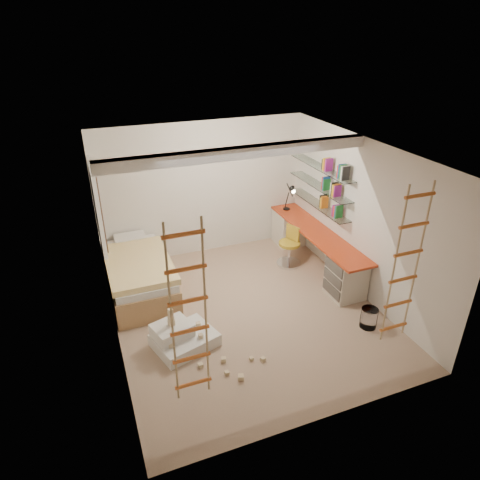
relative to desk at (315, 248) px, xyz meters
name	(u,v)px	position (x,y,z in m)	size (l,w,h in m)	color
floor	(247,312)	(-1.72, -0.86, -0.40)	(4.50, 4.50, 0.00)	#9A7D63
ceiling_beam	(240,153)	(-1.72, -0.56, 2.12)	(4.00, 0.18, 0.16)	white
window_frame	(97,206)	(-3.69, 0.64, 1.15)	(0.06, 1.15, 1.35)	white
window_blind	(99,206)	(-3.65, 0.64, 1.15)	(0.02, 1.00, 1.20)	#4C2D1E
rope_ladder_left	(189,316)	(-3.07, -2.61, 1.11)	(0.41, 0.04, 2.13)	orange
rope_ladder_right	(406,266)	(-0.37, -2.61, 1.11)	(0.41, 0.04, 2.13)	#BC5B20
waste_bin	(369,318)	(-0.13, -1.88, -0.25)	(0.25, 0.25, 0.32)	white
desk	(315,248)	(0.00, 0.00, 0.00)	(0.56, 2.80, 0.75)	red
shelves	(320,186)	(0.15, 0.27, 1.10)	(0.25, 1.80, 0.71)	white
bed	(139,274)	(-3.20, 0.36, -0.07)	(1.02, 2.00, 0.69)	#AD7F51
task_lamp	(291,194)	(-0.05, 0.96, 0.73)	(0.14, 0.36, 0.57)	black
swivel_chair	(289,251)	(-0.39, 0.25, -0.12)	(0.59, 0.59, 0.78)	#B49422
play_platform	(181,337)	(-2.89, -1.27, -0.26)	(0.99, 0.87, 0.37)	silver
toy_blocks	(206,345)	(-2.62, -1.62, -0.19)	(1.22, 1.10, 0.64)	#CCB284
books	(320,179)	(0.15, 0.27, 1.24)	(0.14, 0.64, 0.92)	#1E722D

